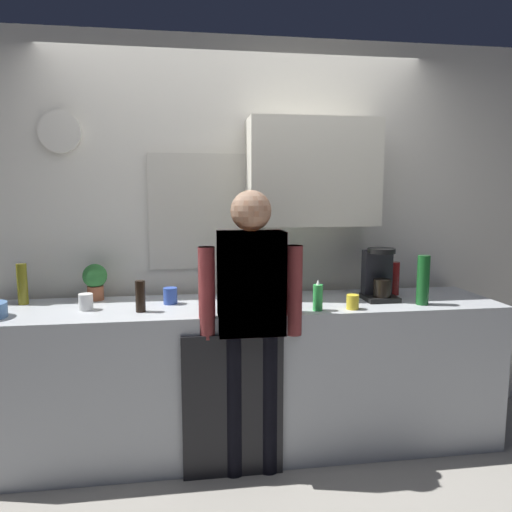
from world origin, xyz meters
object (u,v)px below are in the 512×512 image
object	(u,v)px
bottle_red_vinegar	(394,278)
cup_white_mug	(86,302)
bottle_green_wine	(423,280)
person_at_sink	(251,310)
cup_blue_mug	(170,296)
bottle_olive_oil	(22,284)
potted_plant	(95,279)
bottle_clear_soda	(263,278)
bottle_dark_sauce	(140,296)
storage_canister	(233,284)
dish_soap	(318,297)
coffee_maker	(379,277)
cup_yellow_cup	(353,302)
person_guest	(251,310)

from	to	relation	value
bottle_red_vinegar	cup_white_mug	size ratio (longest dim) A/B	2.32
bottle_green_wine	person_at_sink	world-z (taller)	person_at_sink
cup_white_mug	cup_blue_mug	size ratio (longest dim) A/B	0.95
bottle_olive_oil	potted_plant	distance (m)	0.42
bottle_clear_soda	cup_blue_mug	world-z (taller)	bottle_clear_soda
bottle_dark_sauce	bottle_olive_oil	world-z (taller)	bottle_olive_oil
potted_plant	bottle_olive_oil	bearing A→B (deg)	-171.66
cup_white_mug	person_at_sink	distance (m)	0.97
storage_canister	dish_soap	bearing A→B (deg)	-43.81
bottle_red_vinegar	person_at_sink	distance (m)	1.10
bottle_green_wine	potted_plant	size ratio (longest dim) A/B	1.30
storage_canister	coffee_maker	bearing A→B (deg)	-12.90
bottle_olive_oil	cup_yellow_cup	xyz separation A→B (m)	(1.94, -0.40, -0.08)
bottle_green_wine	dish_soap	distance (m)	0.67
coffee_maker	bottle_red_vinegar	world-z (taller)	coffee_maker
cup_blue_mug	bottle_dark_sauce	bearing A→B (deg)	-132.92
bottle_green_wine	dish_soap	size ratio (longest dim) A/B	1.67
bottle_green_wine	bottle_olive_oil	size ratio (longest dim) A/B	1.20
coffee_maker	potted_plant	bearing A→B (deg)	172.40
bottle_clear_soda	bottle_olive_oil	bearing A→B (deg)	177.21
cup_white_mug	person_guest	size ratio (longest dim) A/B	0.06
cup_white_mug	person_guest	distance (m)	0.97
bottle_green_wine	person_at_sink	bearing A→B (deg)	-173.25
bottle_green_wine	dish_soap	xyz separation A→B (m)	(-0.67, -0.05, -0.07)
bottle_clear_soda	potted_plant	xyz separation A→B (m)	(-1.05, 0.13, -0.01)
cup_yellow_cup	bottle_red_vinegar	bearing A→B (deg)	39.66
coffee_maker	dish_soap	bearing A→B (deg)	-154.16
bottle_red_vinegar	bottle_olive_oil	size ratio (longest dim) A/B	0.88
bottle_clear_soda	person_at_sink	distance (m)	0.43
storage_canister	person_at_sink	distance (m)	0.51
cup_white_mug	potted_plant	bearing A→B (deg)	88.72
coffee_maker	cup_yellow_cup	distance (m)	0.35
bottle_red_vinegar	cup_yellow_cup	distance (m)	0.53
bottle_clear_soda	cup_blue_mug	xyz separation A→B (m)	(-0.58, -0.04, -0.09)
bottle_olive_oil	cup_blue_mug	distance (m)	0.89
storage_canister	person_at_sink	bearing A→B (deg)	-84.25
cup_yellow_cup	cup_blue_mug	world-z (taller)	cup_blue_mug
coffee_maker	person_at_sink	distance (m)	0.91
cup_yellow_cup	storage_canister	xyz separation A→B (m)	(-0.66, 0.43, 0.04)
coffee_maker	bottle_olive_oil	size ratio (longest dim) A/B	1.32
potted_plant	coffee_maker	bearing A→B (deg)	-7.60
coffee_maker	cup_yellow_cup	world-z (taller)	coffee_maker
bottle_olive_oil	person_guest	size ratio (longest dim) A/B	0.16
coffee_maker	cup_yellow_cup	size ratio (longest dim) A/B	3.88
cup_white_mug	dish_soap	xyz separation A→B (m)	(1.32, -0.20, 0.03)
coffee_maker	cup_white_mug	xyz separation A→B (m)	(-1.78, -0.02, -0.10)
coffee_maker	person_guest	distance (m)	0.91
storage_canister	bottle_green_wine	bearing A→B (deg)	-18.75
bottle_dark_sauce	storage_canister	world-z (taller)	bottle_dark_sauce
bottle_olive_oil	dish_soap	world-z (taller)	bottle_olive_oil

